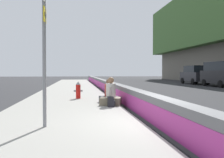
{
  "coord_description": "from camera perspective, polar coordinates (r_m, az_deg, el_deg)",
  "views": [
    {
      "loc": [
        -6.91,
        2.24,
        1.52
      ],
      "look_at": [
        7.89,
        0.23,
        1.11
      ],
      "focal_mm": 42.01,
      "sensor_mm": 36.0,
      "label": 1
    }
  ],
  "objects": [
    {
      "name": "ground_plane",
      "position": [
        7.42,
        10.16,
        -10.3
      ],
      "size": [
        160.0,
        160.0,
        0.0
      ],
      "primitive_type": "plane",
      "color": "#2B2B2D",
      "rests_on": "ground"
    },
    {
      "name": "sidewalk_strip",
      "position": [
        7.07,
        -11.08,
        -10.32
      ],
      "size": [
        80.0,
        4.4,
        0.14
      ],
      "primitive_type": "cube",
      "color": "gray",
      "rests_on": "ground_plane"
    },
    {
      "name": "jersey_barrier",
      "position": [
        7.35,
        10.15,
        -7.06
      ],
      "size": [
        76.0,
        0.45,
        0.85
      ],
      "color": "slate",
      "rests_on": "ground_plane"
    },
    {
      "name": "route_sign_post",
      "position": [
        6.8,
        -14.51,
        7.32
      ],
      "size": [
        0.44,
        0.09,
        3.6
      ],
      "color": "gray",
      "rests_on": "sidewalk_strip"
    },
    {
      "name": "fire_hydrant",
      "position": [
        13.68,
        -7.37,
        -2.36
      ],
      "size": [
        0.26,
        0.46,
        0.88
      ],
      "color": "red",
      "rests_on": "sidewalk_strip"
    },
    {
      "name": "seated_person_foreground",
      "position": [
        10.93,
        -0.26,
        -3.78
      ],
      "size": [
        0.92,
        1.0,
        1.16
      ],
      "color": "#706651",
      "rests_on": "sidewalk_strip"
    },
    {
      "name": "seated_person_middle",
      "position": [
        11.83,
        -0.74,
        -3.52
      ],
      "size": [
        0.75,
        0.85,
        1.07
      ],
      "color": "#424247",
      "rests_on": "sidewalk_strip"
    },
    {
      "name": "backpack",
      "position": [
        10.42,
        -0.24,
        -4.98
      ],
      "size": [
        0.32,
        0.28,
        0.4
      ],
      "color": "#232328",
      "rests_on": "sidewalk_strip"
    },
    {
      "name": "parked_car_fourth",
      "position": [
        28.74,
        22.61,
        1.12
      ],
      "size": [
        5.1,
        2.11,
        2.56
      ],
      "color": "black",
      "rests_on": "ground_plane"
    },
    {
      "name": "parked_car_midline",
      "position": [
        33.94,
        17.58,
        0.93
      ],
      "size": [
        4.81,
        2.09,
        2.28
      ],
      "color": "#28282D",
      "rests_on": "ground_plane"
    }
  ]
}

